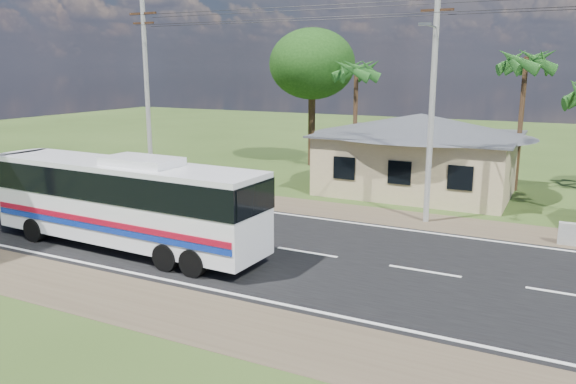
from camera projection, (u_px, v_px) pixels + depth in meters
name	position (u px, v px, depth m)	size (l,w,h in m)	color
ground	(307.00, 253.00, 21.44)	(120.00, 120.00, 0.00)	#2C4217
road	(307.00, 253.00, 21.43)	(120.00, 16.00, 0.03)	black
house	(420.00, 145.00, 31.74)	(12.40, 10.00, 5.00)	tan
utility_poles	(425.00, 94.00, 24.66)	(32.80, 2.22, 11.00)	#9E9E99
palm_mid	(526.00, 63.00, 30.74)	(2.80, 2.80, 8.20)	#47301E
palm_far	(356.00, 71.00, 35.68)	(2.80, 2.80, 7.70)	#47301E
tree_behind_house	(312.00, 64.00, 39.09)	(6.00, 6.00, 9.61)	#47301E
coach_bus	(124.00, 196.00, 21.45)	(11.99, 2.99, 3.70)	white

